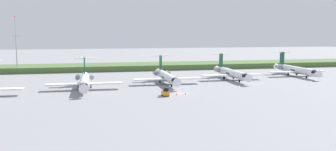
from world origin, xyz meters
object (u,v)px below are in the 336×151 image
at_px(antenna_mast, 16,49).
at_px(safety_cone_mid_marker, 186,93).
at_px(regional_jet_second, 84,81).
at_px(baggage_tug, 165,92).
at_px(safety_cone_front_marker, 177,94).
at_px(regional_jet_third, 166,76).
at_px(regional_jet_fourth, 231,73).
at_px(regional_jet_fifth, 295,69).

distance_m(antenna_mast, safety_cone_mid_marker, 88.26).
height_order(regional_jet_second, safety_cone_mid_marker, regional_jet_second).
height_order(antenna_mast, baggage_tug, antenna_mast).
relative_size(baggage_tug, safety_cone_front_marker, 5.82).
height_order(regional_jet_third, safety_cone_mid_marker, regional_jet_third).
distance_m(regional_jet_third, antenna_mast, 71.95).
relative_size(regional_jet_fourth, regional_jet_fifth, 1.00).
xyz_separation_m(regional_jet_fourth, antenna_mast, (-80.82, 39.51, 7.42)).
height_order(safety_cone_front_marker, safety_cone_mid_marker, same).
relative_size(regional_jet_fifth, antenna_mast, 1.29).
relative_size(regional_jet_fourth, antenna_mast, 1.29).
xyz_separation_m(baggage_tug, safety_cone_front_marker, (3.33, 0.79, -0.73)).
bearing_deg(baggage_tug, regional_jet_third, 77.43).
distance_m(regional_jet_fifth, baggage_tug, 68.99).
distance_m(regional_jet_second, safety_cone_front_marker, 30.02).
bearing_deg(safety_cone_front_marker, safety_cone_mid_marker, 8.22).
bearing_deg(regional_jet_third, antenna_mast, 140.84).
xyz_separation_m(regional_jet_second, baggage_tug, (21.79, -17.07, -1.53)).
relative_size(regional_jet_second, safety_cone_mid_marker, 56.36).
bearing_deg(regional_jet_second, safety_cone_mid_marker, -29.75).
relative_size(regional_jet_third, antenna_mast, 1.29).
height_order(regional_jet_fourth, antenna_mast, antenna_mast).
xyz_separation_m(regional_jet_fourth, safety_cone_mid_marker, (-24.50, -27.75, -2.26)).
bearing_deg(antenna_mast, regional_jet_third, -39.16).
relative_size(regional_jet_second, regional_jet_fifth, 1.00).
bearing_deg(regional_jet_third, regional_jet_fourth, 12.64).
distance_m(regional_jet_fourth, regional_jet_fifth, 29.82).
relative_size(safety_cone_front_marker, safety_cone_mid_marker, 1.00).
relative_size(regional_jet_second, safety_cone_front_marker, 56.36).
xyz_separation_m(regional_jet_third, regional_jet_fourth, (25.33, 5.68, 0.00)).
relative_size(baggage_tug, safety_cone_mid_marker, 5.82).
relative_size(regional_jet_fourth, safety_cone_front_marker, 56.36).
bearing_deg(baggage_tug, regional_jet_second, 141.94).
distance_m(regional_jet_third, safety_cone_front_marker, 22.65).
bearing_deg(regional_jet_fourth, regional_jet_second, -167.22).
bearing_deg(regional_jet_second, safety_cone_front_marker, -32.95).
distance_m(regional_jet_second, regional_jet_fourth, 53.63).
height_order(regional_jet_second, antenna_mast, antenna_mast).
relative_size(antenna_mast, safety_cone_mid_marker, 43.68).
distance_m(baggage_tug, safety_cone_front_marker, 3.50).
height_order(regional_jet_fourth, safety_cone_mid_marker, regional_jet_fourth).
distance_m(antenna_mast, safety_cone_front_marker, 86.87).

